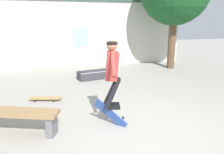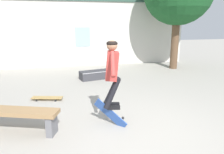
# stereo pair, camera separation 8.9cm
# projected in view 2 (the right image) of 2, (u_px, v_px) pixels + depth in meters

# --- Properties ---
(ground_plane) EXTENTS (40.00, 40.00, 0.00)m
(ground_plane) POSITION_uv_depth(u_px,v_px,m) (133.00, 134.00, 4.18)
(ground_plane) COLOR #A39E93
(building_backdrop) EXTENTS (10.58, 0.52, 4.74)m
(building_backdrop) POSITION_uv_depth(u_px,v_px,m) (85.00, 28.00, 10.45)
(building_backdrop) COLOR beige
(building_backdrop) RESTS_ON ground_plane
(park_bench) EXTENTS (1.96, 1.03, 0.47)m
(park_bench) POSITION_uv_depth(u_px,v_px,m) (8.00, 115.00, 4.18)
(park_bench) COLOR #99754C
(park_bench) RESTS_ON ground_plane
(skate_ledge) EXTENTS (1.34, 0.74, 0.31)m
(skate_ledge) POSITION_uv_depth(u_px,v_px,m) (97.00, 75.00, 8.21)
(skate_ledge) COLOR #38383D
(skate_ledge) RESTS_ON ground_plane
(skater) EXTENTS (0.41, 1.25, 1.39)m
(skater) POSITION_uv_depth(u_px,v_px,m) (112.00, 69.00, 4.34)
(skater) COLOR #B23833
(skateboard_flipping) EXTENTS (0.60, 0.50, 0.63)m
(skateboard_flipping) POSITION_uv_depth(u_px,v_px,m) (110.00, 114.00, 4.50)
(skateboard_flipping) COLOR #2D519E
(skateboard_resting) EXTENTS (0.86, 0.42, 0.08)m
(skateboard_resting) POSITION_uv_depth(u_px,v_px,m) (47.00, 98.00, 5.97)
(skateboard_resting) COLOR #AD894C
(skateboard_resting) RESTS_ON ground_plane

